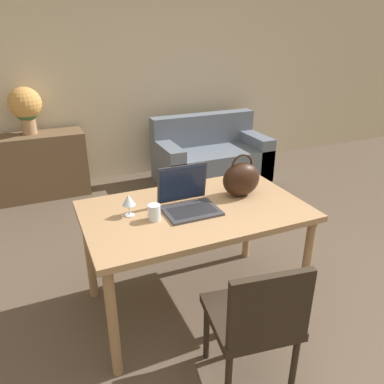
{
  "coord_description": "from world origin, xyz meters",
  "views": [
    {
      "loc": [
        -1.04,
        -1.39,
        1.86
      ],
      "look_at": [
        -0.16,
        0.62,
        0.89
      ],
      "focal_mm": 35.0,
      "sensor_mm": 36.0,
      "label": 1
    }
  ],
  "objects_px": {
    "laptop": "(187,198)",
    "handbag": "(241,179)",
    "chair": "(256,318)",
    "couch": "(211,158)",
    "drinking_glass": "(154,212)",
    "flower_vase": "(26,107)",
    "wine_glass": "(129,201)"
  },
  "relations": [
    {
      "from": "laptop",
      "to": "wine_glass",
      "type": "height_order",
      "value": "laptop"
    },
    {
      "from": "handbag",
      "to": "wine_glass",
      "type": "bearing_deg",
      "value": 179.28
    },
    {
      "from": "couch",
      "to": "chair",
      "type": "bearing_deg",
      "value": -112.08
    },
    {
      "from": "handbag",
      "to": "flower_vase",
      "type": "distance_m",
      "value": 2.79
    },
    {
      "from": "chair",
      "to": "drinking_glass",
      "type": "bearing_deg",
      "value": 121.08
    },
    {
      "from": "wine_glass",
      "to": "flower_vase",
      "type": "height_order",
      "value": "flower_vase"
    },
    {
      "from": "chair",
      "to": "handbag",
      "type": "distance_m",
      "value": 0.99
    },
    {
      "from": "wine_glass",
      "to": "flower_vase",
      "type": "distance_m",
      "value": 2.51
    },
    {
      "from": "chair",
      "to": "flower_vase",
      "type": "relative_size",
      "value": 1.63
    },
    {
      "from": "couch",
      "to": "handbag",
      "type": "bearing_deg",
      "value": -111.19
    },
    {
      "from": "laptop",
      "to": "handbag",
      "type": "xyz_separation_m",
      "value": [
        0.42,
        0.03,
        0.05
      ]
    },
    {
      "from": "flower_vase",
      "to": "wine_glass",
      "type": "bearing_deg",
      "value": -78.57
    },
    {
      "from": "laptop",
      "to": "handbag",
      "type": "relative_size",
      "value": 1.14
    },
    {
      "from": "chair",
      "to": "laptop",
      "type": "xyz_separation_m",
      "value": [
        -0.05,
        0.79,
        0.36
      ]
    },
    {
      "from": "wine_glass",
      "to": "chair",
      "type": "bearing_deg",
      "value": -63.06
    },
    {
      "from": "chair",
      "to": "wine_glass",
      "type": "bearing_deg",
      "value": 125.4
    },
    {
      "from": "chair",
      "to": "flower_vase",
      "type": "height_order",
      "value": "flower_vase"
    },
    {
      "from": "handbag",
      "to": "chair",
      "type": "bearing_deg",
      "value": -114.3
    },
    {
      "from": "chair",
      "to": "laptop",
      "type": "relative_size",
      "value": 2.45
    },
    {
      "from": "chair",
      "to": "couch",
      "type": "bearing_deg",
      "value": 76.38
    },
    {
      "from": "chair",
      "to": "drinking_glass",
      "type": "distance_m",
      "value": 0.85
    },
    {
      "from": "laptop",
      "to": "drinking_glass",
      "type": "distance_m",
      "value": 0.26
    },
    {
      "from": "chair",
      "to": "couch",
      "type": "height_order",
      "value": "chair"
    },
    {
      "from": "couch",
      "to": "drinking_glass",
      "type": "distance_m",
      "value": 2.72
    },
    {
      "from": "laptop",
      "to": "handbag",
      "type": "height_order",
      "value": "handbag"
    },
    {
      "from": "wine_glass",
      "to": "couch",
      "type": "bearing_deg",
      "value": 52.42
    },
    {
      "from": "couch",
      "to": "wine_glass",
      "type": "height_order",
      "value": "wine_glass"
    },
    {
      "from": "drinking_glass",
      "to": "couch",
      "type": "bearing_deg",
      "value": 56.1
    },
    {
      "from": "chair",
      "to": "laptop",
      "type": "distance_m",
      "value": 0.87
    },
    {
      "from": "handbag",
      "to": "couch",
      "type": "bearing_deg",
      "value": 68.81
    },
    {
      "from": "chair",
      "to": "drinking_glass",
      "type": "xyz_separation_m",
      "value": [
        -0.3,
        0.72,
        0.34
      ]
    },
    {
      "from": "chair",
      "to": "handbag",
      "type": "bearing_deg",
      "value": 74.16
    }
  ]
}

